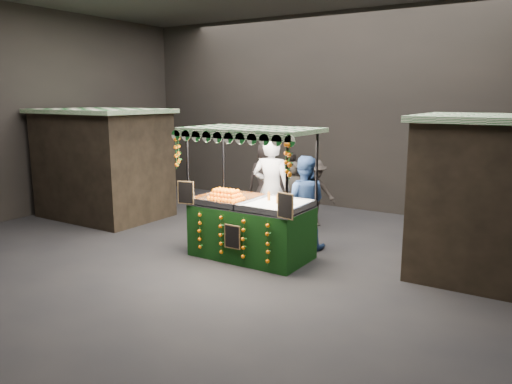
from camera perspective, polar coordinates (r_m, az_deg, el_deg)
The scene contains 11 objects.
ground at distance 9.09m, azimuth -3.22°, elevation -7.52°, with size 12.00×12.00×0.00m, color black.
market_hall at distance 8.64m, azimuth -3.47°, elevation 14.27°, with size 12.10×10.10×5.05m.
neighbour_stall_left at distance 12.48m, azimuth -17.21°, elevation 3.22°, with size 3.00×2.20×2.60m.
juice_stall at distance 8.88m, azimuth -0.61°, elevation -3.04°, with size 2.43×1.43×2.35m.
vendor_grey at distance 9.82m, azimuth 1.79°, elevation 0.25°, with size 0.87×0.67×2.11m.
vendor_blue at distance 9.46m, azimuth 5.51°, elevation -1.20°, with size 1.05×0.94×1.79m.
shopper_0 at distance 10.54m, azimuth 4.26°, elevation -0.65°, with size 0.60×0.43×1.53m.
shopper_1 at distance 10.52m, azimuth 25.13°, elevation -0.85°, with size 1.09×0.99×1.83m.
shopper_2 at distance 12.26m, azimuth 4.08°, elevation 1.04°, with size 0.98×0.68×1.55m.
shopper_3 at distance 11.16m, azimuth 6.73°, elevation -0.10°, with size 1.08×1.09×1.51m.
shopper_4 at distance 12.03m, azimuth 1.16°, elevation 1.48°, with size 1.02×0.82×1.80m.
Camera 1 is at (5.04, -7.00, 2.88)m, focal length 34.62 mm.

